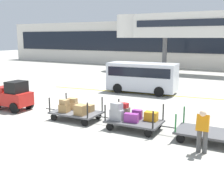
% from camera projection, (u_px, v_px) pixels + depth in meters
% --- Properties ---
extents(ground_plane, '(120.00, 120.00, 0.00)m').
position_uv_depth(ground_plane, '(73.00, 122.00, 12.98)').
color(ground_plane, '#9E9B91').
extents(apron_lead_line, '(17.45, 2.46, 0.01)m').
position_uv_depth(apron_lead_line, '(166.00, 95.00, 18.80)').
color(apron_lead_line, yellow).
rests_on(apron_lead_line, ground_plane).
extents(terminal_building, '(61.54, 2.51, 6.07)m').
position_uv_depth(terminal_building, '(199.00, 44.00, 34.67)').
color(terminal_building, beige).
rests_on(terminal_building, ground_plane).
extents(jet_bridge, '(18.82, 3.00, 6.41)m').
position_uv_depth(jet_bridge, '(192.00, 26.00, 28.94)').
color(jet_bridge, silver).
rests_on(jet_bridge, ground_plane).
extents(baggage_tug, '(2.13, 1.27, 1.58)m').
position_uv_depth(baggage_tug, '(13.00, 96.00, 15.02)').
color(baggage_tug, red).
rests_on(baggage_tug, ground_plane).
extents(baggage_cart_lead, '(3.02, 1.46, 1.10)m').
position_uv_depth(baggage_cart_lead, '(76.00, 110.00, 13.13)').
color(baggage_cart_lead, '#4C4C4F').
rests_on(baggage_cart_lead, ground_plane).
extents(baggage_cart_middle, '(3.02, 1.46, 1.16)m').
position_uv_depth(baggage_cart_middle, '(131.00, 117.00, 11.86)').
color(baggage_cart_middle, '#4C4C4F').
rests_on(baggage_cart_middle, ground_plane).
extents(baggage_cart_tail, '(3.02, 1.46, 1.10)m').
position_uv_depth(baggage_cart_tail, '(207.00, 133.00, 10.43)').
color(baggage_cart_tail, '#4C4C4F').
rests_on(baggage_cart_tail, ground_plane).
extents(baggage_handler, '(0.43, 0.45, 1.56)m').
position_uv_depth(baggage_handler, '(202.00, 129.00, 9.26)').
color(baggage_handler, '#4C4C4C').
rests_on(baggage_handler, ground_plane).
extents(shuttle_van, '(4.94, 2.30, 2.10)m').
position_uv_depth(shuttle_van, '(142.00, 75.00, 19.56)').
color(shuttle_van, silver).
rests_on(shuttle_van, ground_plane).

